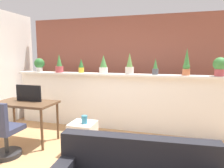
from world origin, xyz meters
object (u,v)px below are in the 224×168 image
(potted_plant_0, at_px, (39,64))
(desk, at_px, (26,106))
(potted_plant_2, at_px, (81,66))
(potted_plant_6, at_px, (187,64))
(potted_plant_1, at_px, (59,65))
(potted_plant_4, at_px, (130,65))
(office_chair, at_px, (3,134))
(vase_on_shelf, at_px, (84,120))
(side_cube_shelf, at_px, (83,137))
(potted_plant_5, at_px, (155,68))
(tv_monitor, at_px, (29,93))
(potted_plant_3, at_px, (103,65))
(potted_plant_7, at_px, (220,66))

(potted_plant_0, distance_m, desk, 1.42)
(potted_plant_2, relative_size, potted_plant_6, 0.59)
(potted_plant_1, distance_m, desk, 1.27)
(potted_plant_4, distance_m, potted_plant_6, 1.10)
(potted_plant_1, xyz_separation_m, office_chair, (-0.03, -1.69, -1.00))
(potted_plant_2, bearing_deg, potted_plant_1, -172.08)
(office_chair, relative_size, vase_on_shelf, 6.96)
(potted_plant_0, xyz_separation_m, side_cube_shelf, (1.65, -1.23, -1.14))
(potted_plant_2, xyz_separation_m, potted_plant_4, (1.10, -0.04, 0.03))
(potted_plant_5, relative_size, office_chair, 0.36)
(potted_plant_4, xyz_separation_m, desk, (-1.72, -1.07, -0.73))
(potted_plant_5, bearing_deg, office_chair, -141.04)
(potted_plant_5, distance_m, vase_on_shelf, 1.78)
(potted_plant_4, relative_size, office_chair, 0.48)
(tv_monitor, distance_m, vase_on_shelf, 1.27)
(desk, relative_size, side_cube_shelf, 2.20)
(side_cube_shelf, bearing_deg, potted_plant_3, 92.21)
(desk, bearing_deg, potted_plant_5, 26.18)
(potted_plant_6, bearing_deg, office_chair, -147.67)
(potted_plant_7, relative_size, side_cube_shelf, 0.70)
(potted_plant_3, bearing_deg, potted_plant_2, -179.11)
(potted_plant_0, height_order, desk, potted_plant_0)
(potted_plant_4, distance_m, side_cube_shelf, 1.73)
(potted_plant_3, height_order, tv_monitor, potted_plant_3)
(potted_plant_0, bearing_deg, potted_plant_6, -0.57)
(side_cube_shelf, height_order, vase_on_shelf, vase_on_shelf)
(desk, bearing_deg, potted_plant_6, 21.12)
(potted_plant_2, bearing_deg, office_chair, -106.92)
(tv_monitor, bearing_deg, potted_plant_4, 30.21)
(potted_plant_2, xyz_separation_m, potted_plant_5, (1.62, -0.02, -0.01))
(potted_plant_3, distance_m, tv_monitor, 1.61)
(potted_plant_3, xyz_separation_m, potted_plant_5, (1.10, -0.02, -0.04))
(potted_plant_0, relative_size, desk, 0.29)
(potted_plant_5, bearing_deg, tv_monitor, -155.35)
(potted_plant_7, distance_m, desk, 3.65)
(potted_plant_4, xyz_separation_m, tv_monitor, (-1.70, -0.99, -0.50))
(potted_plant_2, height_order, vase_on_shelf, potted_plant_2)
(potted_plant_2, height_order, potted_plant_6, potted_plant_6)
(potted_plant_1, relative_size, potted_plant_3, 1.06)
(potted_plant_3, distance_m, office_chair, 2.29)
(potted_plant_6, height_order, office_chair, potted_plant_6)
(potted_plant_5, distance_m, side_cube_shelf, 1.95)
(desk, bearing_deg, potted_plant_7, 17.82)
(potted_plant_4, height_order, office_chair, potted_plant_4)
(potted_plant_6, bearing_deg, potted_plant_1, -179.06)
(potted_plant_1, bearing_deg, office_chair, -90.98)
(potted_plant_2, distance_m, potted_plant_7, 2.79)
(potted_plant_6, relative_size, vase_on_shelf, 3.99)
(tv_monitor, xyz_separation_m, side_cube_shelf, (1.17, -0.19, -0.65))
(potted_plant_0, xyz_separation_m, desk, (0.47, -1.12, -0.73))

